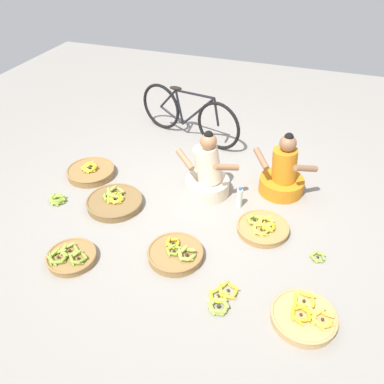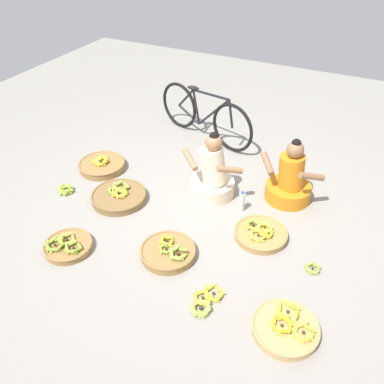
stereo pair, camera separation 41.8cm
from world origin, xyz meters
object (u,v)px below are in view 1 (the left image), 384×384
vendor_woman_front (207,174)px  loose_bananas_mid_right (221,300)px  banana_basket_back_center (91,172)px  loose_bananas_front_right (57,199)px  banana_basket_front_left (176,254)px  vendor_woman_behind (283,174)px  loose_bananas_front_center (318,257)px  banana_basket_near_bicycle (115,202)px  bicycle_leaning (188,115)px  banana_basket_back_left (71,257)px  banana_basket_back_right (263,228)px  water_bottle (239,198)px  banana_basket_near_vendor (304,317)px

vendor_woman_front → loose_bananas_mid_right: 1.62m
banana_basket_back_center → loose_bananas_front_right: size_ratio=2.55×
banana_basket_front_left → banana_basket_back_center: banana_basket_back_center is taller
vendor_woman_behind → loose_bananas_front_center: 1.14m
vendor_woman_front → banana_basket_near_bicycle: bearing=-147.3°
bicycle_leaning → banana_basket_back_left: bearing=-95.2°
vendor_woman_front → loose_bananas_front_right: (-1.58, -0.73, -0.23)m
banana_basket_back_right → bicycle_leaning: bearing=130.5°
vendor_woman_behind → water_bottle: bearing=-132.1°
banana_basket_back_center → loose_bananas_mid_right: banana_basket_back_center is taller
vendor_woman_front → bicycle_leaning: vendor_woman_front is taller
banana_basket_near_vendor → banana_basket_back_right: (-0.54, 0.98, -0.00)m
bicycle_leaning → loose_bananas_front_right: bicycle_leaning is taller
vendor_woman_behind → water_bottle: (-0.40, -0.44, -0.13)m
banana_basket_near_bicycle → banana_basket_back_left: size_ratio=1.31×
bicycle_leaning → banana_basket_front_left: (0.69, -2.32, -0.31)m
banana_basket_front_left → water_bottle: bearing=68.4°
bicycle_leaning → banana_basket_back_left: 2.71m
banana_basket_back_right → banana_basket_back_left: bearing=-148.5°
banana_basket_near_vendor → banana_basket_back_left: bearing=-179.0°
vendor_woman_behind → banana_basket_back_right: (-0.06, -0.77, -0.20)m
vendor_woman_front → bicycle_leaning: size_ratio=0.50×
loose_bananas_front_right → vendor_woman_front: bearing=24.9°
vendor_woman_behind → banana_basket_near_bicycle: size_ratio=1.23×
bicycle_leaning → banana_basket_back_center: 1.60m
vendor_woman_front → banana_basket_back_right: (0.76, -0.46, -0.21)m
banana_basket_near_bicycle → banana_basket_back_left: 0.90m
loose_bananas_front_right → loose_bananas_mid_right: bearing=-19.0°
loose_bananas_front_right → banana_basket_back_right: bearing=6.7°
banana_basket_near_vendor → banana_basket_back_right: bearing=118.7°
banana_basket_near_vendor → banana_basket_front_left: bearing=165.5°
banana_basket_near_bicycle → banana_basket_back_right: 1.68m
loose_bananas_front_center → water_bottle: 1.07m
vendor_woman_behind → banana_basket_back_right: size_ratio=1.42×
banana_basket_back_right → loose_bananas_front_right: 2.35m
vendor_woman_behind → banana_basket_front_left: 1.64m
loose_bananas_mid_right → water_bottle: size_ratio=1.60×
vendor_woman_behind → banana_basket_back_left: 2.50m
banana_basket_front_left → banana_basket_near_vendor: (1.26, -0.33, -0.00)m
banana_basket_near_vendor → bicycle_leaning: bearing=126.5°
banana_basket_back_center → water_bottle: bearing=0.0°
banana_basket_near_bicycle → loose_bananas_front_center: banana_basket_near_bicycle is taller
banana_basket_near_bicycle → bicycle_leaning: bearing=82.0°
banana_basket_back_left → banana_basket_near_vendor: bearing=1.0°
banana_basket_near_bicycle → banana_basket_back_right: size_ratio=1.15×
banana_basket_near_bicycle → water_bottle: water_bottle is taller
banana_basket_near_bicycle → loose_bananas_front_center: bearing=-2.3°
water_bottle → banana_basket_back_right: bearing=-44.1°
loose_bananas_front_center → vendor_woman_behind: bearing=118.0°
banana_basket_back_left → loose_bananas_front_right: banana_basket_back_left is taller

